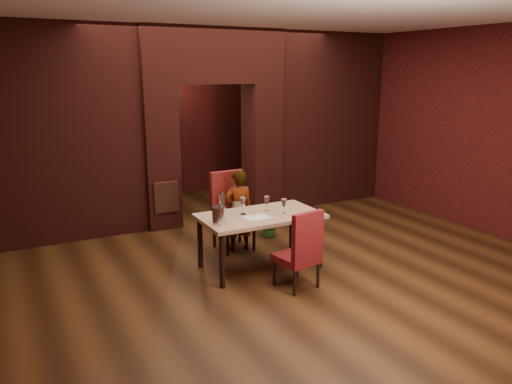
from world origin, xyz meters
TOP-DOWN VIEW (x-y plane):
  - floor at (0.00, 0.00)m, footprint 8.00×8.00m
  - ceiling at (0.00, 0.00)m, footprint 7.00×8.00m
  - wall_back at (0.00, 4.00)m, footprint 7.00×0.04m
  - wall_right at (3.50, 0.00)m, footprint 0.04×8.00m
  - pillar_left at (-0.95, 2.00)m, footprint 0.55×0.55m
  - pillar_right at (0.95, 2.00)m, footprint 0.55×0.55m
  - lintel at (0.00, 2.00)m, footprint 2.45×0.55m
  - wing_wall_left at (-2.36, 2.00)m, footprint 2.28×0.35m
  - wing_wall_right at (2.36, 2.00)m, footprint 2.28×0.35m
  - vent_panel at (-0.95, 1.71)m, footprint 0.40×0.03m
  - rear_door at (-0.40, 3.94)m, footprint 0.90×0.08m
  - rear_door_frame at (-0.40, 3.90)m, footprint 1.02×0.04m
  - dining_table at (-0.38, -0.37)m, footprint 1.56×0.89m
  - chair_far at (-0.38, 0.42)m, footprint 0.53×0.53m
  - chair_near at (-0.29, -1.11)m, footprint 0.51×0.51m
  - person_seated at (-0.34, 0.35)m, footprint 0.46×0.33m
  - wine_glass_a at (-0.57, -0.27)m, footprint 0.09×0.09m
  - wine_glass_b at (-0.23, -0.27)m, footprint 0.08×0.08m
  - wine_glass_c at (-0.09, -0.48)m, footprint 0.08×0.08m
  - tasting_sheet at (-0.48, -0.48)m, footprint 0.33×0.25m
  - wine_bucket at (-1.01, -0.49)m, footprint 0.17×0.17m
  - water_bottle at (-0.82, -0.18)m, footprint 0.07×0.07m
  - potted_plant at (0.35, 0.67)m, footprint 0.49×0.48m

SIDE VIEW (x-z plane):
  - floor at x=0.00m, z-range 0.00..0.00m
  - potted_plant at x=0.35m, z-range 0.00..0.41m
  - dining_table at x=-0.38m, z-range 0.00..0.73m
  - chair_near at x=-0.29m, z-range 0.00..0.97m
  - vent_panel at x=-0.95m, z-range 0.30..0.80m
  - chair_far at x=-0.38m, z-range 0.00..1.11m
  - person_seated at x=-0.34m, z-range 0.00..1.17m
  - tasting_sheet at x=-0.48m, z-range 0.73..0.73m
  - wine_glass_b at x=-0.23m, z-range 0.73..0.92m
  - wine_glass_c at x=-0.09m, z-range 0.73..0.92m
  - wine_bucket at x=-1.01m, z-range 0.73..0.93m
  - wine_glass_a at x=-0.57m, z-range 0.73..0.95m
  - water_bottle at x=-0.82m, z-range 0.73..1.03m
  - rear_door at x=-0.40m, z-range 0.00..2.10m
  - rear_door_frame at x=-0.40m, z-range -0.06..2.16m
  - pillar_left at x=-0.95m, z-range 0.00..2.30m
  - pillar_right at x=0.95m, z-range 0.00..2.30m
  - wall_back at x=0.00m, z-range 0.00..3.20m
  - wall_right at x=3.50m, z-range 0.00..3.20m
  - wing_wall_left at x=-2.36m, z-range 0.00..3.20m
  - wing_wall_right at x=2.36m, z-range 0.00..3.20m
  - lintel at x=0.00m, z-range 2.30..3.20m
  - ceiling at x=0.00m, z-range 3.18..3.22m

